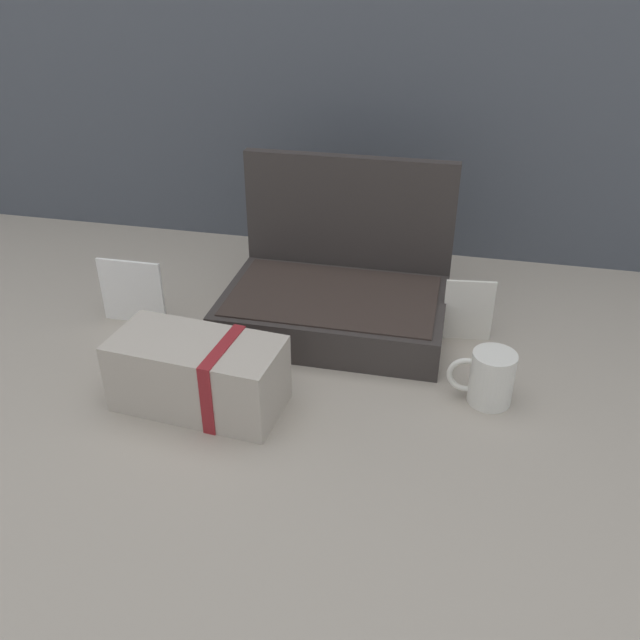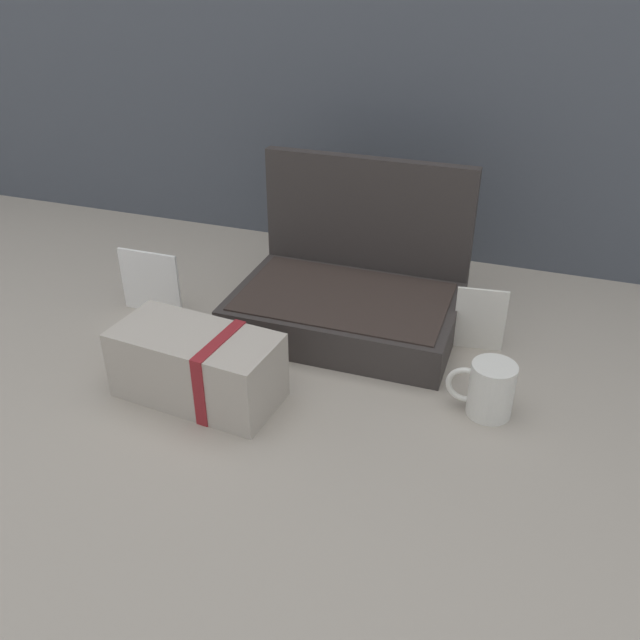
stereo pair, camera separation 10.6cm
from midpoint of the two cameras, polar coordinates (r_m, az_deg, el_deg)
name	(u,v)px [view 1 (the left image)]	position (r m, az deg, el deg)	size (l,w,h in m)	color
ground_plane	(330,377)	(1.14, -1.81, -5.00)	(6.00, 6.00, 0.00)	#9E9384
open_suitcase	(337,290)	(1.27, -0.88, 2.51)	(0.41, 0.29, 0.30)	#332D2B
cream_toiletry_bag	(200,374)	(1.07, -13.08, -4.64)	(0.28, 0.15, 0.12)	#B2A899
coffee_mug	(490,378)	(1.08, 11.71, -4.97)	(0.11, 0.07, 0.09)	silver
info_card_left	(132,292)	(1.33, -18.09, 2.26)	(0.13, 0.01, 0.13)	white
poster_card_right	(468,310)	(1.23, 10.26, 0.75)	(0.09, 0.01, 0.12)	silver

